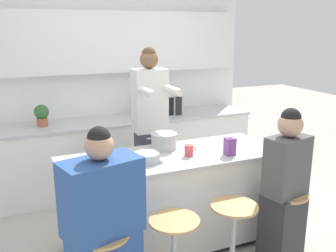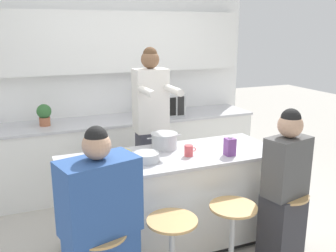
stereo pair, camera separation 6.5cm
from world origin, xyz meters
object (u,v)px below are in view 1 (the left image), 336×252
at_px(fruit_bowl, 85,162).
at_px(potted_plant, 42,114).
at_px(bar_stool_center_right, 233,238).
at_px(person_seated_near, 284,194).
at_px(person_cooking, 150,135).
at_px(microwave, 160,104).
at_px(cooking_pot, 164,141).
at_px(kitchen_island, 171,200).
at_px(bar_stool_rightmost, 283,223).
at_px(juice_carton, 230,146).
at_px(person_wrapped_blanket, 103,232).
at_px(coffee_cup_near, 189,150).
at_px(banana_bunch, 124,151).

bearing_deg(fruit_bowl, potted_plant, 97.28).
relative_size(bar_stool_center_right, person_seated_near, 0.46).
bearing_deg(person_cooking, microwave, 62.13).
bearing_deg(person_cooking, cooking_pot, -92.58).
bearing_deg(kitchen_island, bar_stool_rightmost, -37.60).
height_order(person_cooking, juice_carton, person_cooking).
relative_size(bar_stool_rightmost, person_wrapped_blanket, 0.46).
relative_size(bar_stool_rightmost, microwave, 1.31).
height_order(fruit_bowl, potted_plant, potted_plant).
height_order(fruit_bowl, juice_carton, juice_carton).
distance_m(cooking_pot, microwave, 1.37).
height_order(bar_stool_center_right, person_seated_near, person_seated_near).
height_order(kitchen_island, bar_stool_rightmost, kitchen_island).
bearing_deg(fruit_bowl, microwave, 49.03).
xyz_separation_m(cooking_pot, juice_carton, (0.47, -0.40, 0.01)).
relative_size(bar_stool_center_right, potted_plant, 2.52).
bearing_deg(bar_stool_rightmost, potted_plant, 129.42).
relative_size(bar_stool_rightmost, cooking_pot, 1.90).
distance_m(coffee_cup_near, microwave, 1.60).
bearing_deg(fruit_bowl, person_cooking, 36.86).
distance_m(bar_stool_center_right, coffee_cup_near, 0.82).
bearing_deg(person_wrapped_blanket, person_cooking, 42.00).
relative_size(person_wrapped_blanket, microwave, 2.85).
height_order(person_cooking, banana_bunch, person_cooking).
height_order(cooking_pot, coffee_cup_near, cooking_pot).
height_order(bar_stool_rightmost, juice_carton, juice_carton).
distance_m(bar_stool_rightmost, banana_bunch, 1.53).
relative_size(person_cooking, banana_bunch, 11.47).
height_order(kitchen_island, person_cooking, person_cooking).
height_order(kitchen_island, potted_plant, potted_plant).
xyz_separation_m(person_seated_near, banana_bunch, (-1.15, 0.82, 0.28)).
xyz_separation_m(bar_stool_rightmost, juice_carton, (-0.31, 0.41, 0.62)).
height_order(person_wrapped_blanket, banana_bunch, person_wrapped_blanket).
height_order(person_wrapped_blanket, coffee_cup_near, person_wrapped_blanket).
xyz_separation_m(kitchen_island, juice_carton, (0.48, -0.20, 0.52)).
relative_size(coffee_cup_near, juice_carton, 0.63).
xyz_separation_m(person_seated_near, microwave, (-0.27, 2.10, 0.40)).
height_order(coffee_cup_near, banana_bunch, coffee_cup_near).
bearing_deg(banana_bunch, person_cooking, 45.48).
bearing_deg(person_cooking, bar_stool_rightmost, -57.82).
xyz_separation_m(coffee_cup_near, potted_plant, (-1.09, 1.60, 0.09)).
bearing_deg(bar_stool_rightmost, microwave, 98.08).
bearing_deg(bar_stool_center_right, cooking_pot, 106.91).
relative_size(person_cooking, potted_plant, 7.15).
distance_m(kitchen_island, person_wrapped_blanket, 1.02).
height_order(bar_stool_center_right, banana_bunch, banana_bunch).
bearing_deg(potted_plant, person_cooking, -42.10).
bearing_deg(person_wrapped_blanket, potted_plant, 79.86).
bearing_deg(fruit_bowl, banana_bunch, 24.66).
bearing_deg(kitchen_island, person_cooking, 86.73).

